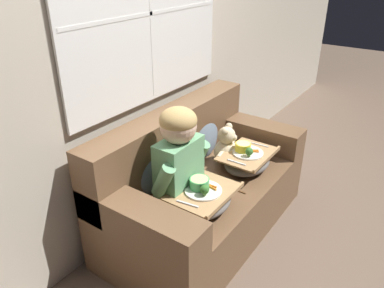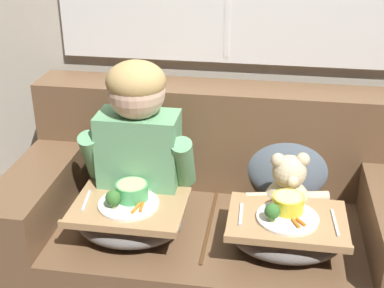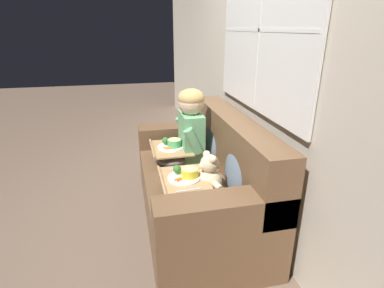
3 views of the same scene
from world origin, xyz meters
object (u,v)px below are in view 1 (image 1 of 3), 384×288
Objects in this scene: throw_pillow_behind_child at (154,166)px; child_figure at (179,152)px; throw_pillow_behind_teddy at (203,134)px; teddy_bear at (227,147)px; lap_tray_teddy at (247,160)px; couch at (200,188)px; lap_tray_child at (203,198)px.

child_figure reaches higher than throw_pillow_behind_child.
teddy_bear is (0.00, -0.22, -0.05)m from throw_pillow_behind_teddy.
lap_tray_teddy is at bearing -90.09° from throw_pillow_behind_teddy.
child_figure is at bearing -90.00° from throw_pillow_behind_child.
couch is 0.41m from lap_tray_child.
couch is at bearing 143.11° from lap_tray_teddy.
teddy_bear is (0.60, -0.22, -0.05)m from throw_pillow_behind_child.
couch is 0.45m from throw_pillow_behind_child.
lap_tray_teddy is at bearing -17.08° from child_figure.
throw_pillow_behind_child is 0.64m from teddy_bear.
couch is 4.07× the size of throw_pillow_behind_teddy.
throw_pillow_behind_teddy is (0.60, 0.00, 0.00)m from throw_pillow_behind_child.
lap_tray_teddy is (0.30, -0.22, 0.18)m from couch.
throw_pillow_behind_child reaches higher than teddy_bear.
child_figure is 0.64m from teddy_bear.
throw_pillow_behind_child is 0.99× the size of throw_pillow_behind_teddy.
couch is at bearing 7.70° from child_figure.
lap_tray_teddy is at bearing -33.54° from throw_pillow_behind_child.
throw_pillow_behind_child is at bearing 180.00° from throw_pillow_behind_teddy.
throw_pillow_behind_child is at bearing 90.00° from child_figure.
child_figure is 1.93× the size of teddy_bear.
throw_pillow_behind_child is (-0.30, 0.17, 0.28)m from couch.
couch reaches higher than throw_pillow_behind_teddy.
couch reaches higher than teddy_bear.
child_figure is (-0.60, -0.21, 0.17)m from throw_pillow_behind_teddy.
lap_tray_child is at bearing -179.97° from lap_tray_teddy.
throw_pillow_behind_teddy reaches higher than teddy_bear.
throw_pillow_behind_teddy is (0.30, 0.17, 0.28)m from couch.
couch is 0.38m from teddy_bear.
throw_pillow_behind_teddy reaches higher than throw_pillow_behind_child.
lap_tray_child is (-0.00, -0.40, -0.11)m from throw_pillow_behind_child.
lap_tray_teddy is at bearing 0.03° from lap_tray_child.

